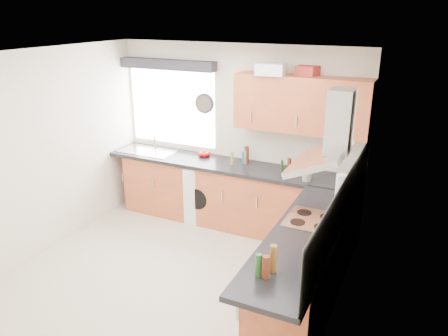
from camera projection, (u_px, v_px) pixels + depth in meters
The scene contains 35 objects.
ground_plane at pixel (173, 277), 5.05m from camera, with size 3.60×3.60×0.00m, color beige.
ceiling at pixel (163, 55), 4.20m from camera, with size 3.60×3.60×0.02m, color white.
wall_back at pixel (237, 135), 6.15m from camera, with size 3.60×0.02×2.50m, color silver.
wall_front at pixel (32, 258), 3.09m from camera, with size 3.60×0.02×2.50m, color silver.
wall_left at pixel (44, 153), 5.35m from camera, with size 0.02×3.60×2.50m, color silver.
wall_right at pixel (340, 207), 3.89m from camera, with size 0.02×3.60×2.50m, color silver.
window at pixel (172, 107), 6.46m from camera, with size 1.40×0.02×1.10m, color white.
window_blind at pixel (167, 64), 6.17m from camera, with size 1.50×0.18×0.14m, color #26252E.
splashback at pixel (344, 201), 4.18m from camera, with size 0.01×3.00×0.54m, color white.
base_cab_back at pixel (222, 194), 6.22m from camera, with size 3.00×0.58×0.86m, color #A64D2B.
base_cab_corner at pixel (334, 216), 5.57m from camera, with size 0.60×0.60×0.86m, color #A64D2B.
base_cab_right at pixel (306, 270), 4.42m from camera, with size 0.58×2.10×0.86m, color #A64D2B.
worktop_back at pixel (228, 165), 6.02m from camera, with size 3.60×0.62×0.05m, color black.
worktop_right at pixel (304, 236), 4.14m from camera, with size 0.62×2.42×0.05m, color black.
sink at pixel (148, 149), 6.53m from camera, with size 0.84×0.46×0.10m, color #ABACAE, non-canonical shape.
oven at pixel (309, 262), 4.55m from camera, with size 0.56×0.58×0.85m, color black.
hob_plate at pixel (313, 220), 4.38m from camera, with size 0.52×0.52×0.01m, color #ABACAE.
extractor_hood at pixel (330, 140), 4.05m from camera, with size 0.52×0.78×0.66m, color #ABACAE, non-canonical shape.
upper_cabinets at pixel (301, 104), 5.43m from camera, with size 1.70×0.35×0.70m, color #A64D2B.
washing_machine at pixel (207, 192), 6.33m from camera, with size 0.58×0.56×0.84m, color white.
wall_clock at pixel (204, 104), 6.18m from camera, with size 0.29×0.29×0.04m, color #26252E.
casserole at pixel (271, 69), 5.35m from camera, with size 0.34×0.25×0.14m, color white.
storage_box at pixel (308, 70), 5.36m from camera, with size 0.25×0.21×0.11m, color #B7322E.
utensil_pot at pixel (307, 175), 5.39m from camera, with size 0.11×0.11×0.16m, color gray.
kitchen_roll at pixel (341, 185), 4.93m from camera, with size 0.12×0.12×0.26m, color white.
tomato_cluster at pixel (204, 154), 6.31m from camera, with size 0.15×0.15×0.07m, color #A60B09, non-canonical shape.
jar_0 at pixel (289, 165), 5.69m from camera, with size 0.05×0.05×0.18m, color #5D2113.
jar_1 at pixel (244, 157), 6.01m from camera, with size 0.07×0.07×0.17m, color navy.
jar_2 at pixel (232, 158), 5.94m from camera, with size 0.04×0.04×0.18m, color olive.
jar_3 at pixel (282, 165), 5.75m from camera, with size 0.04×0.04×0.13m, color #1B3F16.
jar_4 at pixel (245, 157), 5.98m from camera, with size 0.04×0.04×0.19m, color olive.
jar_5 at pixel (247, 155), 5.99m from camera, with size 0.07×0.07×0.24m, color #59251F.
bottle_0 at pixel (273, 259), 3.49m from camera, with size 0.06×0.06×0.24m, color brown.
bottle_1 at pixel (266, 267), 3.42m from camera, with size 0.06×0.06×0.19m, color maroon.
bottle_2 at pixel (258, 265), 3.44m from camera, with size 0.05×0.05×0.20m, color #205A20.
Camera 1 is at (2.39, -3.64, 2.91)m, focal length 35.00 mm.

